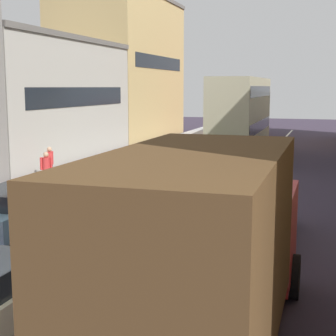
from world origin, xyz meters
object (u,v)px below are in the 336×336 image
object	(u,v)px
sedan_centre_lane_second	(119,219)
sedan_left_lane_fourth	(139,161)
hatchback_centre_lane_third	(177,182)
sedan_left_lane_third	(99,178)
bus_far_queue_secondary	(233,117)
bus_mid_queue_primary	(241,113)
pedestrian_mid_sidewalk	(46,168)
removalist_box_truck	(207,244)
sedan_right_lane_behind_truck	(251,212)
pedestrian_near_kerb	(50,162)
coupe_centre_lane_fourth	(213,162)
wagon_left_lane_second	(15,210)

from	to	relation	value
sedan_centre_lane_second	sedan_left_lane_fourth	world-z (taller)	same
sedan_centre_lane_second	hatchback_centre_lane_third	bearing A→B (deg)	4.27
sedan_left_lane_third	bus_far_queue_secondary	xyz separation A→B (m)	(0.23, 28.50, 0.96)
bus_mid_queue_primary	pedestrian_mid_sidewalk	world-z (taller)	bus_mid_queue_primary
removalist_box_truck	sedan_right_lane_behind_truck	xyz separation A→B (m)	(-0.32, 7.18, -1.18)
sedan_left_lane_fourth	sedan_left_lane_third	bearing A→B (deg)	-174.35
removalist_box_truck	bus_far_queue_secondary	distance (m)	40.19
bus_mid_queue_primary	hatchback_centre_lane_third	bearing A→B (deg)	178.78
bus_far_queue_secondary	pedestrian_near_kerb	world-z (taller)	bus_far_queue_secondary
pedestrian_near_kerb	bus_far_queue_secondary	bearing A→B (deg)	-94.35
sedan_centre_lane_second	sedan_right_lane_behind_truck	distance (m)	3.99
hatchback_centre_lane_third	bus_mid_queue_primary	bearing A→B (deg)	-4.36
coupe_centre_lane_fourth	bus_far_queue_secondary	size ratio (longest dim) A/B	0.41
wagon_left_lane_second	pedestrian_near_kerb	size ratio (longest dim) A/B	2.64
removalist_box_truck	coupe_centre_lane_fourth	size ratio (longest dim) A/B	1.76
removalist_box_truck	pedestrian_near_kerb	distance (m)	17.55
coupe_centre_lane_fourth	sedan_right_lane_behind_truck	distance (m)	10.21
hatchback_centre_lane_third	sedan_right_lane_behind_truck	bearing A→B (deg)	-142.33
removalist_box_truck	pedestrian_mid_sidewalk	world-z (taller)	removalist_box_truck
sedan_right_lane_behind_truck	pedestrian_mid_sidewalk	world-z (taller)	pedestrian_mid_sidewalk
sedan_left_lane_third	coupe_centre_lane_fourth	size ratio (longest dim) A/B	1.00
wagon_left_lane_second	sedan_left_lane_third	size ratio (longest dim) A/B	1.00
hatchback_centre_lane_third	sedan_left_lane_third	distance (m)	3.31
bus_far_queue_secondary	pedestrian_mid_sidewalk	distance (m)	27.87
sedan_left_lane_fourth	sedan_right_lane_behind_truck	world-z (taller)	same
sedan_centre_lane_second	bus_far_queue_secondary	xyz separation A→B (m)	(-3.13, 34.41, 0.96)
sedan_right_lane_behind_truck	coupe_centre_lane_fourth	bearing A→B (deg)	22.21
pedestrian_near_kerb	sedan_left_lane_fourth	bearing A→B (deg)	-141.47
wagon_left_lane_second	sedan_right_lane_behind_truck	world-z (taller)	same
hatchback_centre_lane_third	coupe_centre_lane_fourth	bearing A→B (deg)	-5.39
hatchback_centre_lane_third	sedan_left_lane_third	xyz separation A→B (m)	(-3.31, -0.07, 0.00)
hatchback_centre_lane_third	coupe_centre_lane_fourth	world-z (taller)	same
sedan_left_lane_third	sedan_right_lane_behind_truck	size ratio (longest dim) A/B	1.00
bus_far_queue_secondary	pedestrian_near_kerb	bearing A→B (deg)	168.28
sedan_right_lane_behind_truck	pedestrian_near_kerb	size ratio (longest dim) A/B	2.65
bus_far_queue_secondary	pedestrian_near_kerb	xyz separation A→B (m)	(-4.05, -25.92, -0.81)
removalist_box_truck	sedan_left_lane_fourth	bearing A→B (deg)	24.04
sedan_right_lane_behind_truck	bus_mid_queue_primary	distance (m)	18.15
hatchback_centre_lane_third	bus_far_queue_secondary	size ratio (longest dim) A/B	0.42
sedan_left_lane_third	bus_mid_queue_primary	size ratio (longest dim) A/B	0.42
sedan_right_lane_behind_truck	pedestrian_near_kerb	world-z (taller)	pedestrian_near_kerb
pedestrian_near_kerb	wagon_left_lane_second	bearing A→B (deg)	118.49
sedan_left_lane_third	removalist_box_truck	bearing A→B (deg)	-144.29
removalist_box_truck	sedan_centre_lane_second	size ratio (longest dim) A/B	1.75
sedan_centre_lane_second	wagon_left_lane_second	bearing A→B (deg)	92.19
sedan_left_lane_fourth	pedestrian_mid_sidewalk	world-z (taller)	pedestrian_mid_sidewalk
sedan_right_lane_behind_truck	pedestrian_mid_sidewalk	distance (m)	10.85
removalist_box_truck	sedan_centre_lane_second	bearing A→B (deg)	35.77
sedan_centre_lane_second	bus_mid_queue_primary	xyz separation A→B (m)	(0.11, 19.73, 2.03)
sedan_left_lane_fourth	bus_mid_queue_primary	world-z (taller)	bus_mid_queue_primary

